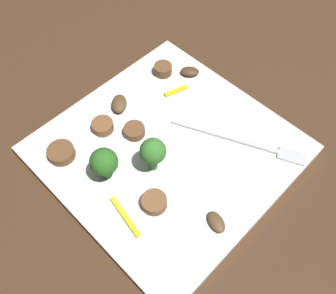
# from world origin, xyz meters

# --- Properties ---
(ground_plane) EXTENTS (1.40, 1.40, 0.00)m
(ground_plane) POSITION_xyz_m (0.00, 0.00, 0.00)
(ground_plane) COLOR #422B19
(plate) EXTENTS (0.29, 0.29, 0.01)m
(plate) POSITION_xyz_m (0.00, 0.00, 0.01)
(plate) COLOR white
(plate) RESTS_ON ground_plane
(fork) EXTENTS (0.17, 0.09, 0.00)m
(fork) POSITION_xyz_m (0.07, 0.08, 0.02)
(fork) COLOR silver
(fork) RESTS_ON plate
(broccoli_floret_0) EXTENTS (0.03, 0.03, 0.05)m
(broccoli_floret_0) POSITION_xyz_m (-0.02, -0.08, 0.05)
(broccoli_floret_0) COLOR #347525
(broccoli_floret_0) RESTS_ON plate
(broccoli_floret_1) EXTENTS (0.03, 0.03, 0.05)m
(broccoli_floret_1) POSITION_xyz_m (0.01, -0.03, 0.05)
(broccoli_floret_1) COLOR #408630
(broccoli_floret_1) RESTS_ON plate
(sausage_slice_0) EXTENTS (0.04, 0.04, 0.01)m
(sausage_slice_0) POSITION_xyz_m (-0.05, -0.02, 0.02)
(sausage_slice_0) COLOR brown
(sausage_slice_0) RESTS_ON plate
(sausage_slice_1) EXTENTS (0.03, 0.03, 0.01)m
(sausage_slice_1) POSITION_xyz_m (0.05, -0.07, 0.02)
(sausage_slice_1) COLOR brown
(sausage_slice_1) RESTS_ON plate
(sausage_slice_2) EXTENTS (0.04, 0.04, 0.01)m
(sausage_slice_2) POSITION_xyz_m (-0.09, -0.10, 0.02)
(sausage_slice_2) COLOR brown
(sausage_slice_2) RESTS_ON plate
(sausage_slice_3) EXTENTS (0.04, 0.04, 0.01)m
(sausage_slice_3) POSITION_xyz_m (-0.10, 0.09, 0.02)
(sausage_slice_3) COLOR brown
(sausage_slice_3) RESTS_ON plate
(sausage_slice_4) EXTENTS (0.04, 0.04, 0.01)m
(sausage_slice_4) POSITION_xyz_m (-0.08, -0.04, 0.02)
(sausage_slice_4) COLOR brown
(sausage_slice_4) RESTS_ON plate
(mushroom_0) EXTENTS (0.03, 0.03, 0.01)m
(mushroom_0) POSITION_xyz_m (-0.07, 0.12, 0.02)
(mushroom_0) COLOR #4C331E
(mushroom_0) RESTS_ON plate
(mushroom_1) EXTENTS (0.04, 0.04, 0.01)m
(mushroom_1) POSITION_xyz_m (-0.10, -0.00, 0.02)
(mushroom_1) COLOR brown
(mushroom_1) RESTS_ON plate
(mushroom_2) EXTENTS (0.03, 0.03, 0.01)m
(mushroom_2) POSITION_xyz_m (0.11, -0.04, 0.02)
(mushroom_2) COLOR brown
(mushroom_2) RESTS_ON plate
(pepper_strip_0) EXTENTS (0.02, 0.04, 0.00)m
(pepper_strip_0) POSITION_xyz_m (-0.06, 0.08, 0.02)
(pepper_strip_0) COLOR yellow
(pepper_strip_0) RESTS_ON plate
(pepper_strip_1) EXTENTS (0.06, 0.02, 0.00)m
(pepper_strip_1) POSITION_xyz_m (0.03, -0.10, 0.02)
(pepper_strip_1) COLOR yellow
(pepper_strip_1) RESTS_ON plate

